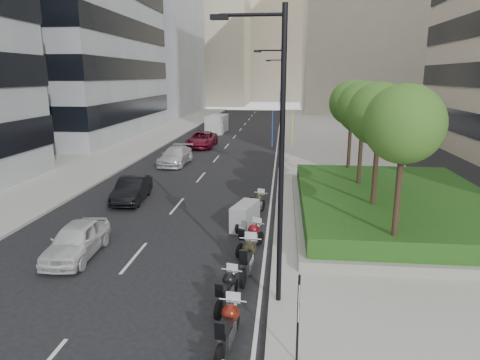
# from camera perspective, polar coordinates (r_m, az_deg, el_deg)

# --- Properties ---
(ground) EXTENTS (160.00, 160.00, 0.00)m
(ground) POSITION_cam_1_polar(r_m,az_deg,el_deg) (14.08, -13.57, -16.88)
(ground) COLOR black
(ground) RESTS_ON ground
(sidewalk_right) EXTENTS (10.00, 100.00, 0.15)m
(sidewalk_right) POSITION_cam_1_polar(r_m,az_deg,el_deg) (42.21, 12.15, 3.87)
(sidewalk_right) COLOR #9E9B93
(sidewalk_right) RESTS_ON ground
(sidewalk_left) EXTENTS (8.00, 100.00, 0.15)m
(sidewalk_left) POSITION_cam_1_polar(r_m,az_deg,el_deg) (45.03, -15.53, 4.28)
(sidewalk_left) COLOR #9E9B93
(sidewalk_left) RESTS_ON ground
(lane_edge) EXTENTS (0.12, 100.00, 0.01)m
(lane_edge) POSITION_cam_1_polar(r_m,az_deg,el_deg) (41.97, 4.92, 3.98)
(lane_edge) COLOR silver
(lane_edge) RESTS_ON ground
(lane_centre) EXTENTS (0.12, 100.00, 0.01)m
(lane_centre) POSITION_cam_1_polar(r_m,az_deg,el_deg) (42.37, -2.14, 4.11)
(lane_centre) COLOR silver
(lane_centre) RESTS_ON ground
(building_grey_far) EXTENTS (22.00, 26.00, 30.00)m
(building_grey_far) POSITION_cam_1_polar(r_m,az_deg,el_deg) (86.53, -14.02, 18.60)
(building_grey_far) COLOR gray
(building_grey_far) RESTS_ON ground
(building_cream_right) EXTENTS (28.00, 24.00, 36.00)m
(building_cream_right) POSITION_cam_1_polar(r_m,az_deg,el_deg) (93.70, 17.78, 19.81)
(building_cream_right) COLOR #B7AD93
(building_cream_right) RESTS_ON ground
(building_cream_left) EXTENTS (26.00, 24.00, 34.00)m
(building_cream_left) POSITION_cam_1_polar(r_m,az_deg,el_deg) (114.02, -5.75, 18.66)
(building_cream_left) COLOR #B7AD93
(building_cream_left) RESTS_ON ground
(building_cream_centre) EXTENTS (30.00, 24.00, 38.00)m
(building_cream_centre) POSITION_cam_1_polar(r_m,az_deg,el_deg) (131.93, 5.11, 18.87)
(building_cream_centre) COLOR #B7AD93
(building_cream_centre) RESTS_ON ground
(planter) EXTENTS (10.00, 14.00, 0.40)m
(planter) POSITION_cam_1_polar(r_m,az_deg,el_deg) (23.11, 19.81, -4.04)
(planter) COLOR gray
(planter) RESTS_ON sidewalk_right
(hedge) EXTENTS (9.40, 13.40, 0.80)m
(hedge) POSITION_cam_1_polar(r_m,az_deg,el_deg) (22.94, 19.93, -2.61)
(hedge) COLOR #123E11
(hedge) RESTS_ON planter
(tree_0) EXTENTS (2.80, 2.80, 6.30)m
(tree_0) POSITION_cam_1_polar(r_m,az_deg,el_deg) (16.01, 21.04, 6.89)
(tree_0) COLOR #332319
(tree_0) RESTS_ON planter
(tree_1) EXTENTS (2.80, 2.80, 6.30)m
(tree_1) POSITION_cam_1_polar(r_m,az_deg,el_deg) (19.88, 18.11, 8.29)
(tree_1) COLOR #332319
(tree_1) RESTS_ON planter
(tree_2) EXTENTS (2.80, 2.80, 6.30)m
(tree_2) POSITION_cam_1_polar(r_m,az_deg,el_deg) (23.79, 16.13, 9.21)
(tree_2) COLOR #332319
(tree_2) RESTS_ON planter
(tree_3) EXTENTS (2.80, 2.80, 6.30)m
(tree_3) POSITION_cam_1_polar(r_m,az_deg,el_deg) (27.73, 14.70, 9.87)
(tree_3) COLOR #332319
(tree_3) RESTS_ON planter
(lamp_post_0) EXTENTS (2.34, 0.45, 9.00)m
(lamp_post_0) POSITION_cam_1_polar(r_m,az_deg,el_deg) (12.53, 4.89, 4.43)
(lamp_post_0) COLOR black
(lamp_post_0) RESTS_ON ground
(lamp_post_1) EXTENTS (2.34, 0.45, 9.00)m
(lamp_post_1) POSITION_cam_1_polar(r_m,az_deg,el_deg) (29.44, 5.55, 9.75)
(lamp_post_1) COLOR black
(lamp_post_1) RESTS_ON ground
(lamp_post_2) EXTENTS (2.34, 0.45, 9.00)m
(lamp_post_2) POSITION_cam_1_polar(r_m,az_deg,el_deg) (47.41, 5.74, 11.23)
(lamp_post_2) COLOR black
(lamp_post_2) RESTS_ON ground
(parking_sign) EXTENTS (0.06, 0.32, 2.50)m
(parking_sign) POSITION_cam_1_polar(r_m,az_deg,el_deg) (10.94, 7.76, -17.36)
(parking_sign) COLOR black
(parking_sign) RESTS_ON ground
(motorcycle_1) EXTENTS (0.76, 2.27, 1.13)m
(motorcycle_1) POSITION_cam_1_polar(r_m,az_deg,el_deg) (11.97, -1.58, -19.04)
(motorcycle_1) COLOR black
(motorcycle_1) RESTS_ON ground
(motorcycle_2) EXTENTS (0.71, 2.05, 1.03)m
(motorcycle_2) POSITION_cam_1_polar(r_m,az_deg,el_deg) (13.83, -1.73, -14.45)
(motorcycle_2) COLOR black
(motorcycle_2) RESTS_ON ground
(motorcycle_3) EXTENTS (0.82, 2.47, 1.23)m
(motorcycle_3) POSITION_cam_1_polar(r_m,az_deg,el_deg) (15.70, 1.04, -10.43)
(motorcycle_3) COLOR black
(motorcycle_3) RESTS_ON ground
(motorcycle_4) EXTENTS (1.08, 2.06, 1.10)m
(motorcycle_4) POSITION_cam_1_polar(r_m,az_deg,el_deg) (17.78, 1.46, -7.69)
(motorcycle_4) COLOR black
(motorcycle_4) RESTS_ON ground
(motorcycle_5) EXTENTS (1.31, 2.16, 1.22)m
(motorcycle_5) POSITION_cam_1_polar(r_m,az_deg,el_deg) (20.30, 0.67, -4.85)
(motorcycle_5) COLOR black
(motorcycle_5) RESTS_ON ground
(motorcycle_6) EXTENTS (0.89, 2.11, 1.08)m
(motorcycle_6) POSITION_cam_1_polar(r_m,az_deg,el_deg) (22.31, 2.34, -3.23)
(motorcycle_6) COLOR black
(motorcycle_6) RESTS_ON ground
(car_a) EXTENTS (1.84, 4.13, 1.38)m
(car_a) POSITION_cam_1_polar(r_m,az_deg,el_deg) (18.44, -20.96, -7.50)
(car_a) COLOR silver
(car_a) RESTS_ON ground
(car_b) EXTENTS (1.80, 4.32, 1.39)m
(car_b) POSITION_cam_1_polar(r_m,az_deg,el_deg) (25.46, -14.22, -1.22)
(car_b) COLOR black
(car_b) RESTS_ON ground
(car_c) EXTENTS (2.20, 5.02, 1.43)m
(car_c) POSITION_cam_1_polar(r_m,az_deg,el_deg) (35.33, -8.57, 3.20)
(car_c) COLOR silver
(car_c) RESTS_ON ground
(car_d) EXTENTS (2.63, 5.63, 1.56)m
(car_d) POSITION_cam_1_polar(r_m,az_deg,el_deg) (43.77, -5.11, 5.40)
(car_d) COLOR maroon
(car_d) RESTS_ON ground
(delivery_van) EXTENTS (2.30, 5.31, 2.18)m
(delivery_van) POSITION_cam_1_polar(r_m,az_deg,el_deg) (54.85, -3.13, 7.37)
(delivery_van) COLOR silver
(delivery_van) RESTS_ON ground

